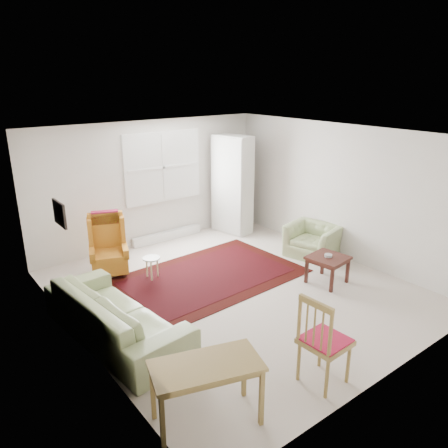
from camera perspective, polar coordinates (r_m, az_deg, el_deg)
room at (r=6.88m, az=0.57°, el=1.47°), size 5.04×5.54×2.51m
rug at (r=7.61m, az=-2.17°, el=-6.83°), size 3.29×2.21×0.03m
sofa at (r=5.94m, az=-14.04°, el=-10.28°), size 1.17×2.44×0.95m
armchair at (r=8.55m, az=11.56°, el=-1.72°), size 1.02×1.11×0.73m
wingback_chair at (r=7.76m, az=-14.91°, el=-2.74°), size 0.81×0.84×1.08m
coffee_table at (r=7.53m, az=13.32°, el=-5.81°), size 0.65×0.65×0.48m
stool at (r=7.58m, az=-9.40°, el=-5.68°), size 0.31×0.31×0.40m
cabinet at (r=9.49m, az=1.12°, el=5.15°), size 0.62×0.93×2.13m
desk at (r=4.62m, az=-2.28°, el=-21.21°), size 1.19×0.83×0.68m
desk_chair at (r=5.11m, az=13.10°, el=-14.45°), size 0.50×0.50×1.10m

